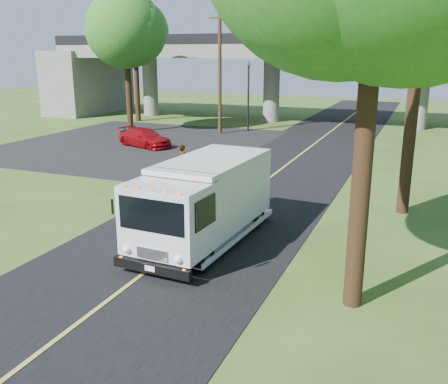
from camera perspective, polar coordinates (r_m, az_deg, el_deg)
The scene contains 12 objects.
ground at distance 13.51m, azimuth -10.37°, elevation -10.13°, with size 120.00×120.00×0.00m, color #324F1C.
road at distance 22.04m, azimuth 3.57°, elevation 0.33°, with size 7.00×90.00×0.02m, color black.
parking_lot at distance 33.79m, azimuth -9.93°, elevation 5.48°, with size 16.00×18.00×0.01m, color black.
lane_line at distance 22.04m, azimuth 3.57°, elevation 0.38°, with size 0.12×90.00×0.01m, color gold.
overpass at distance 42.73m, azimuth 13.45°, elevation 13.52°, with size 54.00×10.00×7.30m.
traffic_signal at distance 38.44m, azimuth 2.81°, elevation 11.70°, with size 0.18×0.22×5.20m.
utility_pole at distance 37.04m, azimuth -0.48°, elevation 13.73°, with size 1.60×0.26×9.00m.
tree_left_lot at distance 38.08m, azimuth -11.09°, elevation 18.48°, with size 5.60×5.50×10.50m.
tree_left_far at distance 44.73m, azimuth -10.08°, elevation 17.48°, with size 5.26×5.16×9.89m.
step_van at distance 15.48m, azimuth -2.26°, elevation -0.86°, with size 2.63×6.36×2.62m.
red_sedan at distance 32.48m, azimuth -9.04°, elevation 6.15°, with size 1.63×4.00×1.16m, color maroon.
pedestrian at distance 23.77m, azimuth -4.69°, elevation 3.46°, with size 0.60×0.40×1.65m, color gray.
Camera 1 is at (6.72, -10.18, 5.81)m, focal length 40.00 mm.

